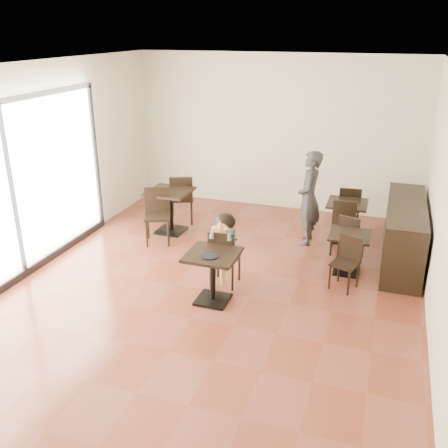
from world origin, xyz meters
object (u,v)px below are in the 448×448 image
at_px(child_chair, 225,257).
at_px(chair_back_b, 343,229).
at_px(child, 225,250).
at_px(chair_mid_a, 352,237).
at_px(chair_mid_b, 345,264).
at_px(chair_back_a, 349,208).
at_px(cafe_table_mid, 348,253).
at_px(cafe_table_back, 346,222).
at_px(chair_left_a, 182,198).
at_px(child_table, 213,277).
at_px(adult_patron, 309,198).
at_px(cafe_table_left, 170,211).
at_px(chair_left_b, 157,217).

distance_m(child_chair, chair_back_b, 2.31).
distance_m(child, chair_mid_a, 2.31).
distance_m(chair_mid_b, chair_back_a, 2.39).
relative_size(child_chair, chair_back_a, 1.02).
height_order(cafe_table_mid, cafe_table_back, cafe_table_back).
bearing_deg(chair_left_a, chair_back_b, 148.50).
xyz_separation_m(child, chair_left_a, (-1.64, 2.19, -0.07)).
height_order(cafe_table_mid, chair_back_a, chair_back_a).
relative_size(cafe_table_back, chair_mid_a, 0.93).
relative_size(child_table, chair_mid_a, 0.94).
distance_m(chair_mid_b, chair_back_b, 1.29).
xyz_separation_m(child, chair_mid_a, (1.73, 1.53, -0.17)).
distance_m(child_table, adult_patron, 2.71).
distance_m(child_chair, chair_mid_b, 1.78).
relative_size(cafe_table_left, chair_mid_b, 1.03).
distance_m(adult_patron, cafe_table_back, 0.86).
relative_size(child_chair, chair_mid_a, 1.14).
distance_m(child_chair, cafe_table_back, 2.75).
xyz_separation_m(cafe_table_left, chair_left_b, (0.00, -0.55, 0.08)).
relative_size(cafe_table_mid, cafe_table_left, 0.80).
xyz_separation_m(cafe_table_back, chair_left_b, (-3.20, -1.17, 0.13)).
relative_size(cafe_table_mid, chair_left_a, 0.67).
bearing_deg(cafe_table_back, child_table, -118.93).
relative_size(child_table, cafe_table_back, 1.02).
bearing_deg(cafe_table_left, child_chair, -44.90).
height_order(child_chair, chair_back_a, child_chair).
distance_m(chair_mid_a, chair_mid_b, 1.10).
xyz_separation_m(chair_mid_a, chair_mid_b, (0.00, -1.10, 0.00)).
height_order(child_table, cafe_table_left, cafe_table_left).
distance_m(child_table, chair_back_a, 3.71).
relative_size(chair_mid_b, chair_left_b, 0.80).
xyz_separation_m(cafe_table_back, chair_mid_b, (0.17, -1.83, 0.03)).
xyz_separation_m(chair_mid_a, chair_back_b, (-0.17, 0.18, 0.05)).
bearing_deg(child, cafe_table_back, 55.51).
xyz_separation_m(child, cafe_table_back, (1.55, 2.26, -0.20)).
height_order(child_table, cafe_table_mid, child_table).
xyz_separation_m(child_table, chair_back_b, (1.55, 2.26, 0.07)).
bearing_deg(chair_mid_b, cafe_table_mid, 109.51).
height_order(chair_mid_b, chair_back_a, chair_back_a).
relative_size(child_table, adult_patron, 0.44).
relative_size(chair_left_b, chair_back_b, 1.11).
bearing_deg(chair_left_b, cafe_table_back, -2.89).
distance_m(cafe_table_mid, cafe_table_back, 1.29).
bearing_deg(child_table, chair_left_b, 135.10).
height_order(child, cafe_table_left, child).
distance_m(child, cafe_table_back, 2.75).
distance_m(adult_patron, cafe_table_mid, 1.38).
distance_m(chair_left_b, chair_back_a, 3.63).
bearing_deg(chair_left_b, adult_patron, -4.12).
bearing_deg(chair_back_b, cafe_table_left, 177.28).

